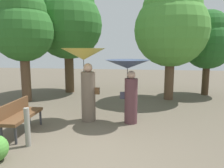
{
  "coord_description": "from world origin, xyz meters",
  "views": [
    {
      "loc": [
        1.05,
        -3.93,
        2.14
      ],
      "look_at": [
        0.0,
        2.84,
        1.06
      ],
      "focal_mm": 34.92,
      "sensor_mm": 36.0,
      "label": 1
    }
  ],
  "objects_px": {
    "tree_mid_right": "(171,24)",
    "path_marker_post": "(27,127)",
    "person_left": "(85,68)",
    "tree_mid_left": "(68,19)",
    "tree_near_right": "(208,40)",
    "park_bench": "(19,114)",
    "tree_near_left": "(23,25)",
    "person_right": "(129,76)"
  },
  "relations": [
    {
      "from": "person_right",
      "to": "tree_near_left",
      "type": "xyz_separation_m",
      "value": [
        -4.45,
        2.13,
        1.73
      ]
    },
    {
      "from": "person_left",
      "to": "path_marker_post",
      "type": "distance_m",
      "value": 2.43
    },
    {
      "from": "tree_near_right",
      "to": "tree_mid_left",
      "type": "height_order",
      "value": "tree_mid_left"
    },
    {
      "from": "person_left",
      "to": "tree_near_right",
      "type": "xyz_separation_m",
      "value": [
        4.61,
        4.6,
        1.0
      ]
    },
    {
      "from": "park_bench",
      "to": "path_marker_post",
      "type": "xyz_separation_m",
      "value": [
        0.61,
        -0.69,
        -0.07
      ]
    },
    {
      "from": "tree_near_left",
      "to": "tree_mid_right",
      "type": "distance_m",
      "value": 6.08
    },
    {
      "from": "tree_near_left",
      "to": "park_bench",
      "type": "bearing_deg",
      "value": -62.55
    },
    {
      "from": "park_bench",
      "to": "tree_mid_right",
      "type": "relative_size",
      "value": 0.31
    },
    {
      "from": "path_marker_post",
      "to": "park_bench",
      "type": "bearing_deg",
      "value": 131.53
    },
    {
      "from": "tree_mid_left",
      "to": "tree_mid_right",
      "type": "xyz_separation_m",
      "value": [
        4.84,
        -0.94,
        -0.43
      ]
    },
    {
      "from": "park_bench",
      "to": "person_right",
      "type": "bearing_deg",
      "value": -68.33
    },
    {
      "from": "tree_mid_right",
      "to": "person_right",
      "type": "bearing_deg",
      "value": -113.79
    },
    {
      "from": "tree_near_left",
      "to": "path_marker_post",
      "type": "bearing_deg",
      "value": -59.8
    },
    {
      "from": "tree_near_left",
      "to": "tree_near_right",
      "type": "distance_m",
      "value": 8.18
    },
    {
      "from": "tree_near_right",
      "to": "path_marker_post",
      "type": "relative_size",
      "value": 4.49
    },
    {
      "from": "park_bench",
      "to": "tree_near_left",
      "type": "relative_size",
      "value": 0.33
    },
    {
      "from": "person_left",
      "to": "tree_mid_left",
      "type": "xyz_separation_m",
      "value": [
        -2.05,
        4.28,
        2.04
      ]
    },
    {
      "from": "person_left",
      "to": "tree_near_left",
      "type": "height_order",
      "value": "tree_near_left"
    },
    {
      "from": "person_left",
      "to": "person_right",
      "type": "distance_m",
      "value": 1.32
    },
    {
      "from": "tree_near_left",
      "to": "tree_near_right",
      "type": "relative_size",
      "value": 1.17
    },
    {
      "from": "park_bench",
      "to": "tree_mid_left",
      "type": "relative_size",
      "value": 0.27
    },
    {
      "from": "tree_near_left",
      "to": "path_marker_post",
      "type": "xyz_separation_m",
      "value": [
        2.37,
        -4.07,
        -2.68
      ]
    },
    {
      "from": "person_right",
      "to": "tree_near_left",
      "type": "relative_size",
      "value": 0.4
    },
    {
      "from": "tree_mid_left",
      "to": "path_marker_post",
      "type": "xyz_separation_m",
      "value": [
        1.26,
        -6.26,
        -3.2
      ]
    },
    {
      "from": "tree_mid_right",
      "to": "tree_near_right",
      "type": "bearing_deg",
      "value": 34.63
    },
    {
      "from": "tree_near_right",
      "to": "path_marker_post",
      "type": "height_order",
      "value": "tree_near_right"
    },
    {
      "from": "tree_near_left",
      "to": "tree_mid_right",
      "type": "xyz_separation_m",
      "value": [
        5.95,
        1.26,
        0.09
      ]
    },
    {
      "from": "person_left",
      "to": "park_bench",
      "type": "distance_m",
      "value": 2.2
    },
    {
      "from": "tree_near_left",
      "to": "path_marker_post",
      "type": "height_order",
      "value": "tree_near_left"
    },
    {
      "from": "tree_mid_right",
      "to": "path_marker_post",
      "type": "distance_m",
      "value": 6.99
    },
    {
      "from": "tree_near_right",
      "to": "person_right",
      "type": "bearing_deg",
      "value": -125.52
    },
    {
      "from": "tree_mid_left",
      "to": "person_left",
      "type": "bearing_deg",
      "value": -64.39
    },
    {
      "from": "person_left",
      "to": "tree_near_left",
      "type": "bearing_deg",
      "value": 57.03
    },
    {
      "from": "tree_mid_right",
      "to": "path_marker_post",
      "type": "height_order",
      "value": "tree_mid_right"
    },
    {
      "from": "park_bench",
      "to": "tree_mid_left",
      "type": "height_order",
      "value": "tree_mid_left"
    },
    {
      "from": "person_left",
      "to": "tree_mid_right",
      "type": "xyz_separation_m",
      "value": [
        2.79,
        3.34,
        1.61
      ]
    },
    {
      "from": "tree_near_right",
      "to": "tree_mid_left",
      "type": "xyz_separation_m",
      "value": [
        -6.67,
        -0.32,
        1.05
      ]
    },
    {
      "from": "person_left",
      "to": "path_marker_post",
      "type": "relative_size",
      "value": 2.48
    },
    {
      "from": "person_left",
      "to": "tree_near_left",
      "type": "xyz_separation_m",
      "value": [
        -3.15,
        2.08,
        1.51
      ]
    },
    {
      "from": "tree_mid_left",
      "to": "path_marker_post",
      "type": "distance_m",
      "value": 7.15
    },
    {
      "from": "person_left",
      "to": "tree_mid_right",
      "type": "distance_m",
      "value": 4.64
    },
    {
      "from": "tree_near_left",
      "to": "tree_mid_left",
      "type": "height_order",
      "value": "tree_mid_left"
    }
  ]
}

